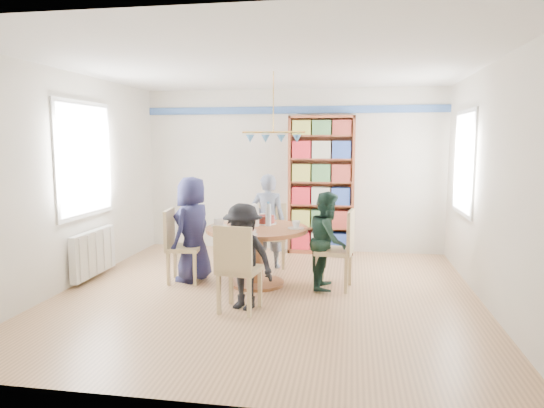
% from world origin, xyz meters
% --- Properties ---
extents(ground, '(5.00, 5.00, 0.00)m').
position_xyz_m(ground, '(0.00, 0.00, 0.00)').
color(ground, tan).
extents(room_shell, '(5.00, 5.00, 5.00)m').
position_xyz_m(room_shell, '(-0.26, 0.87, 1.65)').
color(room_shell, white).
rests_on(room_shell, ground).
extents(radiator, '(0.12, 1.00, 0.60)m').
position_xyz_m(radiator, '(-2.42, 0.30, 0.35)').
color(radiator, silver).
rests_on(radiator, ground).
extents(dining_table, '(1.30, 1.30, 0.75)m').
position_xyz_m(dining_table, '(-0.19, 0.38, 0.56)').
color(dining_table, '#965931').
rests_on(dining_table, ground).
extents(chair_left, '(0.47, 0.47, 0.96)m').
position_xyz_m(chair_left, '(-1.23, 0.33, 0.53)').
color(chair_left, tan).
rests_on(chair_left, ground).
extents(chair_right, '(0.49, 0.49, 1.00)m').
position_xyz_m(chair_right, '(0.87, 0.38, 0.55)').
color(chair_right, tan).
rests_on(chair_right, ground).
extents(chair_far, '(0.45, 0.45, 0.92)m').
position_xyz_m(chair_far, '(-0.16, 1.38, 0.51)').
color(chair_far, tan).
rests_on(chair_far, ground).
extents(chair_near, '(0.48, 0.48, 0.96)m').
position_xyz_m(chair_near, '(-0.20, -0.69, 0.53)').
color(chair_near, tan).
rests_on(chair_near, ground).
extents(person_left, '(0.62, 0.77, 1.38)m').
position_xyz_m(person_left, '(-1.06, 0.42, 0.69)').
color(person_left, '#1B1B3B').
rests_on(person_left, ground).
extents(person_right, '(0.48, 0.60, 1.22)m').
position_xyz_m(person_right, '(0.71, 0.39, 0.61)').
color(person_right, '#162D23').
rests_on(person_right, ground).
extents(person_far, '(0.51, 0.34, 1.38)m').
position_xyz_m(person_far, '(-0.20, 1.26, 0.69)').
color(person_far, gray).
rests_on(person_far, ground).
extents(person_near, '(0.86, 0.68, 1.17)m').
position_xyz_m(person_near, '(-0.16, -0.54, 0.59)').
color(person_near, black).
rests_on(person_near, ground).
extents(bookshelf, '(1.07, 0.32, 2.25)m').
position_xyz_m(bookshelf, '(0.50, 2.34, 1.10)').
color(bookshelf, brown).
rests_on(bookshelf, ground).
extents(tableware, '(1.21, 1.21, 0.32)m').
position_xyz_m(tableware, '(-0.22, 0.41, 0.82)').
color(tableware, white).
rests_on(tableware, dining_table).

